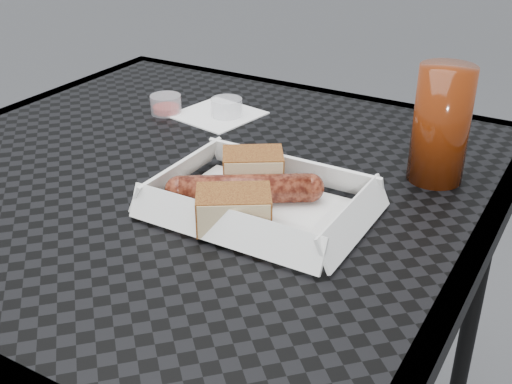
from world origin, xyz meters
TOP-DOWN VIEW (x-y plane):
  - patio_table at (0.00, 0.00)m, footprint 0.80×0.80m
  - food_tray at (0.15, -0.05)m, footprint 0.22×0.15m
  - bratwurst at (0.12, -0.05)m, footprint 0.17×0.12m
  - bread_near at (0.11, -0.01)m, footprint 0.09×0.08m
  - bread_far at (0.14, -0.10)m, footprint 0.10×0.09m
  - veg_garnish at (0.19, -0.11)m, footprint 0.03×0.03m
  - napkin at (-0.07, 0.19)m, footprint 0.14×0.14m
  - condiment_cup_sauce at (-0.15, 0.15)m, footprint 0.05×0.05m
  - condiment_cup_empty at (-0.05, 0.19)m, footprint 0.05×0.05m
  - drink_glass at (0.30, 0.14)m, footprint 0.07×0.07m

SIDE VIEW (x-z plane):
  - patio_table at x=0.00m, z-range 0.30..1.04m
  - napkin at x=-0.07m, z-range 0.74..0.75m
  - food_tray at x=0.15m, z-range 0.74..0.75m
  - veg_garnish at x=0.19m, z-range 0.75..0.75m
  - condiment_cup_sauce at x=-0.15m, z-range 0.74..0.78m
  - condiment_cup_empty at x=-0.05m, z-range 0.74..0.78m
  - bratwurst at x=0.12m, z-range 0.75..0.78m
  - bread_far at x=0.14m, z-range 0.75..0.79m
  - bread_near at x=0.11m, z-range 0.75..0.80m
  - drink_glass at x=0.30m, z-range 0.74..0.89m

